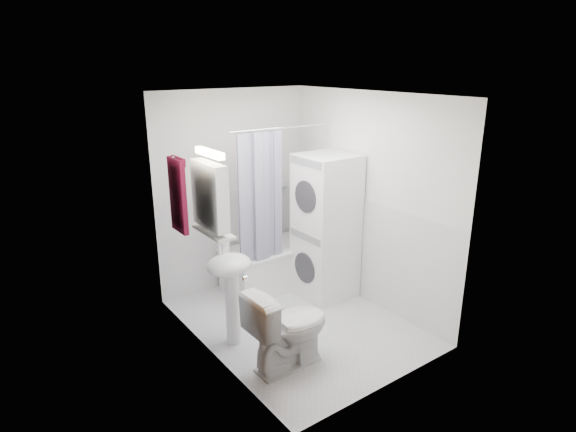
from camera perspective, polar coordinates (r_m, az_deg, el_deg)
floor at (r=5.32m, az=1.06°, el=-12.50°), size 2.60×2.60×0.00m
room_walls at (r=4.75m, az=1.17°, el=3.17°), size 2.60×2.60×2.60m
wainscot at (r=5.26m, az=-0.82°, el=-5.55°), size 1.98×2.58×2.58m
door at (r=3.98m, az=-5.11°, el=-7.34°), size 0.05×2.00×2.00m
bathtub at (r=6.06m, az=-1.24°, el=-5.51°), size 1.36×0.64×0.52m
tub_spout at (r=6.23m, az=-1.48°, el=0.59°), size 0.04×0.12×0.04m
curtain_rod at (r=5.39m, az=0.25°, el=10.51°), size 1.54×0.02×0.02m
shower_curtain at (r=5.33m, az=-3.19°, el=2.15°), size 0.55×0.02×1.45m
sink at (r=4.68m, az=-6.86°, el=-7.38°), size 0.44×0.37×1.04m
medicine_cabinet at (r=4.35m, az=-9.22°, el=2.62°), size 0.13×0.50×0.71m
shelf at (r=4.46m, az=-8.82°, el=-1.87°), size 0.18×0.54×0.02m
shower_caddy at (r=6.16m, az=-1.07°, el=3.40°), size 0.22×0.06×0.02m
towel at (r=4.94m, az=-12.91°, el=2.58°), size 0.07×0.32×0.78m
washer_dryer at (r=5.60m, az=4.49°, el=-1.33°), size 0.62×0.61×1.71m
toilet at (r=4.48m, az=0.05°, el=-13.08°), size 0.80×0.45×0.78m
soap_pump at (r=4.75m, az=-7.58°, el=-3.79°), size 0.08×0.17×0.08m
shelf_bottle at (r=4.32m, az=-7.93°, el=-1.83°), size 0.07×0.18×0.07m
shelf_cup at (r=4.54m, az=-9.55°, el=-0.71°), size 0.10×0.09×0.10m
shampoo_a at (r=5.99m, az=-3.32°, el=3.70°), size 0.13×0.17×0.13m
shampoo_b at (r=6.06m, az=-2.36°, el=3.63°), size 0.08×0.21×0.08m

